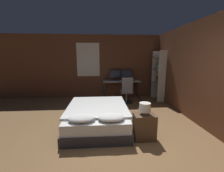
% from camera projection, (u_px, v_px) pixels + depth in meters
% --- Properties ---
extents(ground_plane, '(20.00, 20.00, 0.00)m').
position_uv_depth(ground_plane, '(128.00, 158.00, 2.63)').
color(ground_plane, brown).
extents(wall_back, '(12.00, 0.08, 2.70)m').
position_uv_depth(wall_back, '(111.00, 66.00, 6.59)').
color(wall_back, brown).
rests_on(wall_back, ground_plane).
extents(wall_side_right, '(0.06, 12.00, 2.70)m').
position_uv_depth(wall_side_right, '(196.00, 72.00, 4.00)').
color(wall_side_right, brown).
rests_on(wall_side_right, ground_plane).
extents(bed, '(1.52, 2.03, 0.59)m').
position_uv_depth(bed, '(98.00, 116.00, 3.86)').
color(bed, '#2D2D33').
rests_on(bed, ground_plane).
extents(nightstand, '(0.45, 0.37, 0.55)m').
position_uv_depth(nightstand, '(144.00, 126.00, 3.24)').
color(nightstand, brown).
rests_on(nightstand, ground_plane).
extents(bedside_lamp, '(0.24, 0.24, 0.25)m').
position_uv_depth(bedside_lamp, '(145.00, 107.00, 3.16)').
color(bedside_lamp, gray).
rests_on(bedside_lamp, nightstand).
extents(desk, '(1.56, 0.56, 0.77)m').
position_uv_depth(desk, '(121.00, 83.00, 6.41)').
color(desk, beige).
rests_on(desk, ground_plane).
extents(monitor_left, '(0.46, 0.16, 0.43)m').
position_uv_depth(monitor_left, '(115.00, 74.00, 6.49)').
color(monitor_left, black).
rests_on(monitor_left, desk).
extents(monitor_right, '(0.46, 0.16, 0.43)m').
position_uv_depth(monitor_right, '(127.00, 74.00, 6.53)').
color(monitor_right, black).
rests_on(monitor_right, desk).
extents(keyboard, '(0.39, 0.13, 0.02)m').
position_uv_depth(keyboard, '(122.00, 81.00, 6.22)').
color(keyboard, black).
rests_on(keyboard, desk).
extents(computer_mouse, '(0.07, 0.05, 0.04)m').
position_uv_depth(computer_mouse, '(129.00, 81.00, 6.23)').
color(computer_mouse, black).
rests_on(computer_mouse, desk).
extents(office_chair, '(0.52, 0.52, 1.00)m').
position_uv_depth(office_chair, '(127.00, 93.00, 5.76)').
color(office_chair, black).
rests_on(office_chair, ground_plane).
extents(bookshelf, '(0.29, 0.79, 2.01)m').
position_uv_depth(bookshelf, '(159.00, 74.00, 6.05)').
color(bookshelf, beige).
rests_on(bookshelf, ground_plane).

